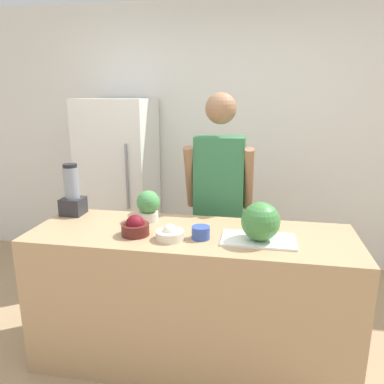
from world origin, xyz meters
The scene contains 11 objects.
wall_back centered at (0.00, 2.00, 1.30)m, with size 8.00×0.06×2.60m.
counter_island centered at (0.00, 0.33, 0.45)m, with size 2.01×0.67×0.91m.
refrigerator centered at (-0.96, 1.63, 0.85)m, with size 0.66×0.66×1.70m.
person centered at (0.11, 0.93, 0.92)m, with size 0.51×0.27×1.75m.
cutting_board centered at (0.41, 0.27, 0.91)m, with size 0.43×0.25×0.01m.
watermelon centered at (0.42, 0.25, 1.03)m, with size 0.22×0.22×0.22m.
bowl_cherries centered at (-0.32, 0.23, 0.96)m, with size 0.17×0.17×0.13m.
bowl_cream centered at (-0.10, 0.20, 0.94)m, with size 0.17×0.17×0.09m.
bowl_small_blue centered at (0.08, 0.24, 0.95)m, with size 0.11×0.11×0.07m.
blender centered at (-0.89, 0.54, 1.05)m, with size 0.15×0.15×0.36m.
potted_plant centered at (-0.32, 0.50, 1.02)m, with size 0.16×0.16×0.21m.
Camera 1 is at (0.40, -1.81, 1.74)m, focal length 35.00 mm.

